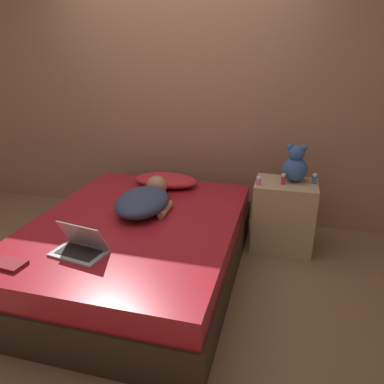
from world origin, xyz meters
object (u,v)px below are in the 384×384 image
Objects in this scene: bottle_blue at (314,179)px; teddy_bear at (295,165)px; pillow at (166,180)px; bottle_pink at (259,181)px; bottle_red at (283,179)px; person_lying at (145,200)px; book at (10,264)px; laptop at (81,246)px.

teddy_bear is at bearing 170.19° from bottle_blue.
teddy_bear is (1.20, 0.04, 0.24)m from pillow.
bottle_pink is 0.75× the size of bottle_red.
bottle_pink reaches higher than pillow.
teddy_bear reaches higher than person_lying.
book is (-1.39, -1.47, -0.17)m from bottle_pink.
bottle_pink is 0.22m from bottle_red.
teddy_bear is at bearing 50.89° from bottle_red.
person_lying is at bearing 63.94° from book.
bottle_blue is (0.47, 0.15, 0.01)m from bottle_pink.
person_lying is 2.01× the size of laptop.
bottle_red is (1.10, 0.52, 0.10)m from person_lying.
bottle_blue is 0.28m from bottle_red.
bottle_blue is (1.51, 1.36, 0.14)m from laptop.
pillow is 1.87× the size of teddy_bear.
pillow is at bearing -178.11° from teddy_bear.
bottle_red is at bearing 43.97° from book.
pillow is 1.66× the size of laptop.
laptop is 1.13× the size of teddy_bear.
person_lying is at bearing -153.34° from bottle_pink.
bottle_red is at bearing -129.11° from teddy_bear.
bottle_pink reaches higher than laptop.
laptop is (-0.14, -1.36, -0.01)m from pillow.
pillow is at bearing -179.60° from bottle_blue.
teddy_bear is 0.20m from bottle_blue.
bottle_red reaches higher than bottle_pink.
book is at bearing -138.92° from bottle_blue.
bottle_red is at bearing -162.73° from bottle_blue.
person_lying is at bearing -152.08° from teddy_bear.
bottle_pink is 0.35× the size of book.
laptop is 2.04m from bottle_blue.
teddy_bear is 3.51× the size of bottle_red.
laptop is 3.95× the size of bottle_red.
book is at bearing -136.03° from bottle_red.
bottle_red is at bearing 23.90° from person_lying.
laptop is 1.88× the size of book.
bottle_blue is at bearing 17.27° from bottle_red.
teddy_bear is 0.37m from bottle_pink.
person_lying is 7.96× the size of bottle_red.
bottle_pink is (0.90, -0.14, 0.12)m from pillow.
bottle_red reaches higher than pillow.
bottle_red is (-0.26, -0.08, 0.00)m from bottle_blue.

